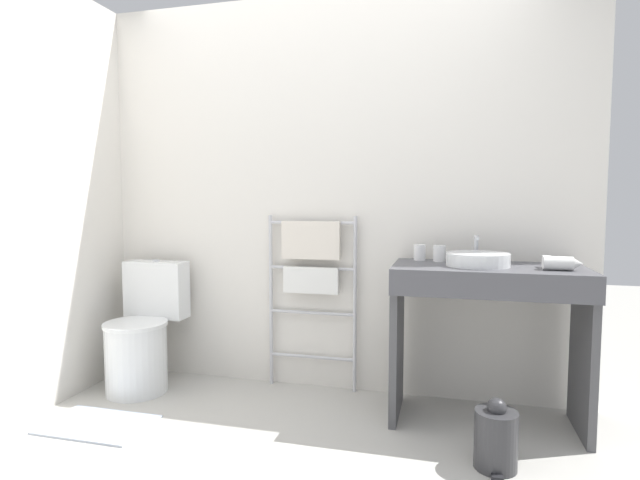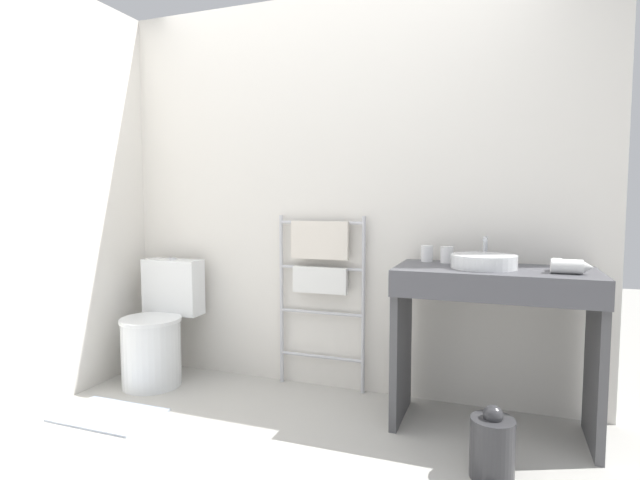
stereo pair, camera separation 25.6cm
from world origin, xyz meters
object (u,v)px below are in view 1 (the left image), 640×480
object	(u,v)px
sink_basin	(478,259)
cup_near_wall	(420,252)
toilet	(142,338)
towel_radiator	(311,268)
trash_bin	(496,438)
cup_near_edge	(439,253)
hair_dryer	(559,263)

from	to	relation	value
sink_basin	cup_near_wall	world-z (taller)	cup_near_wall
toilet	sink_basin	bearing A→B (deg)	0.45
toilet	cup_near_wall	world-z (taller)	cup_near_wall
towel_radiator	trash_bin	world-z (taller)	towel_radiator
sink_basin	trash_bin	xyz separation A→B (m)	(0.07, -0.47, -0.75)
sink_basin	cup_near_edge	size ratio (longest dim) A/B	3.61
cup_near_wall	cup_near_edge	xyz separation A→B (m)	(0.11, -0.02, 0.00)
towel_radiator	cup_near_edge	size ratio (longest dim) A/B	12.17
toilet	hair_dryer	bearing A→B (deg)	-1.00
towel_radiator	sink_basin	bearing A→B (deg)	-14.11
towel_radiator	hair_dryer	xyz separation A→B (m)	(1.38, -0.31, 0.11)
cup_near_wall	hair_dryer	bearing A→B (deg)	-19.03
toilet	towel_radiator	bearing A→B (deg)	14.16
toilet	hair_dryer	world-z (taller)	hair_dryer
toilet	towel_radiator	size ratio (longest dim) A/B	0.73
sink_basin	cup_near_wall	bearing A→B (deg)	149.79
cup_near_wall	trash_bin	distance (m)	1.07
cup_near_edge	hair_dryer	bearing A→B (deg)	-20.39
toilet	cup_near_edge	xyz separation A→B (m)	(1.84, 0.18, 0.57)
cup_near_wall	towel_radiator	bearing A→B (deg)	174.46
hair_dryer	cup_near_edge	bearing A→B (deg)	159.61
cup_near_wall	sink_basin	bearing A→B (deg)	-30.21
toilet	trash_bin	world-z (taller)	toilet
towel_radiator	trash_bin	distance (m)	1.43
trash_bin	cup_near_edge	bearing A→B (deg)	113.49
sink_basin	cup_near_edge	world-z (taller)	cup_near_edge
cup_near_edge	towel_radiator	bearing A→B (deg)	173.58
cup_near_wall	trash_bin	xyz separation A→B (m)	(0.39, -0.65, -0.76)
hair_dryer	cup_near_wall	bearing A→B (deg)	160.97
toilet	hair_dryer	xyz separation A→B (m)	(2.43, -0.04, 0.56)
toilet	trash_bin	size ratio (longest dim) A/B	2.50
cup_near_wall	trash_bin	world-z (taller)	cup_near_wall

